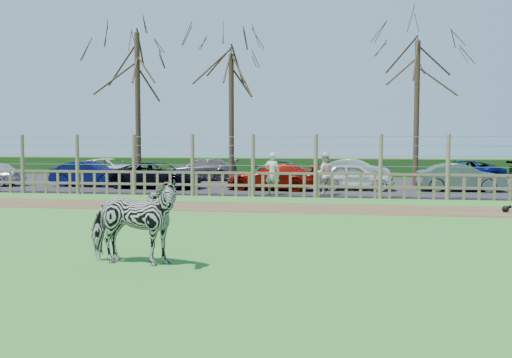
# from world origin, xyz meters

# --- Properties ---
(ground) EXTENTS (120.00, 120.00, 0.00)m
(ground) POSITION_xyz_m (0.00, 0.00, 0.00)
(ground) COLOR #509B47
(ground) RESTS_ON ground
(dirt_strip) EXTENTS (34.00, 2.80, 0.01)m
(dirt_strip) POSITION_xyz_m (0.00, 4.50, 0.01)
(dirt_strip) COLOR brown
(dirt_strip) RESTS_ON ground
(asphalt) EXTENTS (44.00, 13.00, 0.04)m
(asphalt) POSITION_xyz_m (0.00, 14.50, 0.02)
(asphalt) COLOR #232326
(asphalt) RESTS_ON ground
(hedge) EXTENTS (46.00, 2.00, 1.10)m
(hedge) POSITION_xyz_m (0.00, 21.50, 0.55)
(hedge) COLOR #1E4716
(hedge) RESTS_ON ground
(fence) EXTENTS (30.16, 0.16, 2.50)m
(fence) POSITION_xyz_m (0.00, 8.00, 0.80)
(fence) COLOR brown
(fence) RESTS_ON ground
(tree_left) EXTENTS (4.80, 4.80, 7.88)m
(tree_left) POSITION_xyz_m (-6.50, 12.50, 5.62)
(tree_left) COLOR #3D2B1E
(tree_left) RESTS_ON ground
(tree_mid) EXTENTS (4.80, 4.80, 6.83)m
(tree_mid) POSITION_xyz_m (-2.00, 13.50, 4.87)
(tree_mid) COLOR #3D2B1E
(tree_mid) RESTS_ON ground
(tree_right) EXTENTS (4.80, 4.80, 7.35)m
(tree_right) POSITION_xyz_m (7.00, 14.00, 5.24)
(tree_right) COLOR #3D2B1E
(tree_right) RESTS_ON ground
(zebra) EXTENTS (1.94, 1.00, 1.59)m
(zebra) POSITION_xyz_m (-0.14, -4.63, 0.80)
(zebra) COLOR gray
(zebra) RESTS_ON ground
(visitor_a) EXTENTS (0.71, 0.55, 1.72)m
(visitor_a) POSITION_xyz_m (0.72, 8.52, 0.90)
(visitor_a) COLOR beige
(visitor_a) RESTS_ON asphalt
(visitor_b) EXTENTS (0.98, 0.85, 1.72)m
(visitor_b) POSITION_xyz_m (2.81, 8.78, 0.90)
(visitor_b) COLOR beige
(visitor_b) RESTS_ON asphalt
(crow) EXTENTS (0.29, 0.22, 0.24)m
(crow) POSITION_xyz_m (8.68, 4.36, 0.12)
(crow) COLOR black
(crow) RESTS_ON ground
(car_1) EXTENTS (3.68, 1.38, 1.20)m
(car_1) POSITION_xyz_m (-8.53, 11.31, 0.64)
(car_1) COLOR #0A1049
(car_1) RESTS_ON asphalt
(car_2) EXTENTS (4.54, 2.54, 1.20)m
(car_2) POSITION_xyz_m (-4.92, 10.76, 0.64)
(car_2) COLOR black
(car_2) RESTS_ON asphalt
(car_3) EXTENTS (4.28, 2.07, 1.20)m
(car_3) POSITION_xyz_m (0.43, 10.74, 0.64)
(car_3) COLOR maroon
(car_3) RESTS_ON asphalt
(car_4) EXTENTS (3.52, 1.42, 1.20)m
(car_4) POSITION_xyz_m (4.02, 11.19, 0.64)
(car_4) COLOR white
(car_4) RESTS_ON asphalt
(car_5) EXTENTS (3.68, 1.39, 1.20)m
(car_5) POSITION_xyz_m (8.61, 11.39, 0.64)
(car_5) COLOR #4D615C
(car_5) RESTS_ON asphalt
(car_8) EXTENTS (4.54, 2.53, 1.20)m
(car_8) POSITION_xyz_m (-9.37, 15.67, 0.64)
(car_8) COLOR silver
(car_8) RESTS_ON asphalt
(car_9) EXTENTS (4.31, 2.16, 1.20)m
(car_9) POSITION_xyz_m (-4.28, 16.11, 0.64)
(car_9) COLOR #63565A
(car_9) RESTS_ON asphalt
(car_10) EXTENTS (3.60, 1.63, 1.20)m
(car_10) POSITION_xyz_m (0.34, 16.30, 0.64)
(car_10) COLOR #11502D
(car_10) RESTS_ON asphalt
(car_11) EXTENTS (3.76, 1.68, 1.20)m
(car_11) POSITION_xyz_m (4.16, 16.29, 0.64)
(car_11) COLOR #B6C4B9
(car_11) RESTS_ON asphalt
(car_12) EXTENTS (4.39, 2.15, 1.20)m
(car_12) POSITION_xyz_m (9.35, 15.71, 0.64)
(car_12) COLOR #07134A
(car_12) RESTS_ON asphalt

